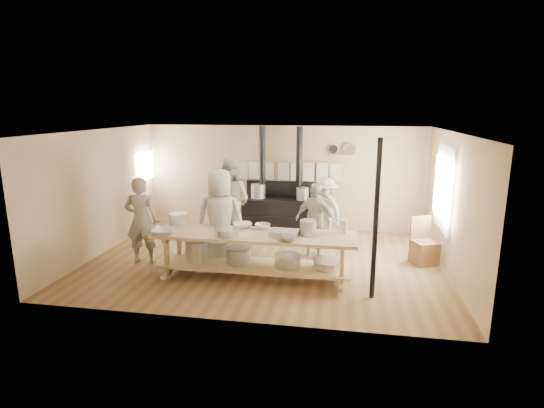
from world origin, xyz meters
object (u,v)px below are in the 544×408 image
(cook_center, at_px, (220,219))
(roasting_pan, at_px, (285,233))
(cook_right, at_px, (316,221))
(cook_by_window, at_px, (325,210))
(cook_left, at_px, (231,201))
(chair, at_px, (424,250))
(stove, at_px, (280,211))
(cook_far_left, at_px, (141,220))
(prep_table, at_px, (254,251))

(cook_center, xyz_separation_m, roasting_pan, (1.32, -0.56, -0.05))
(cook_right, relative_size, cook_by_window, 1.04)
(cook_left, height_order, chair, cook_left)
(roasting_pan, bearing_deg, chair, 28.13)
(cook_right, relative_size, chair, 1.69)
(stove, distance_m, cook_far_left, 3.52)
(cook_center, relative_size, roasting_pan, 3.96)
(cook_right, bearing_deg, prep_table, 75.59)
(cook_center, distance_m, cook_right, 1.95)
(cook_left, distance_m, chair, 4.20)
(prep_table, xyz_separation_m, roasting_pan, (0.56, -0.07, 0.38))
(stove, relative_size, cook_center, 1.36)
(chair, bearing_deg, prep_table, 179.82)
(cook_left, relative_size, cook_by_window, 1.31)
(cook_far_left, xyz_separation_m, roasting_pan, (2.92, -0.50, 0.03))
(prep_table, height_order, cook_by_window, cook_by_window)
(stove, xyz_separation_m, cook_far_left, (-2.36, -2.59, 0.35))
(cook_center, relative_size, cook_right, 1.22)
(cook_far_left, distance_m, chair, 5.62)
(cook_far_left, xyz_separation_m, chair, (5.51, 0.89, -0.60))
(cook_by_window, bearing_deg, stove, -166.64)
(cook_left, height_order, cook_by_window, cook_left)
(cook_left, height_order, roasting_pan, cook_left)
(prep_table, bearing_deg, cook_far_left, 169.68)
(stove, xyz_separation_m, cook_right, (1.01, -1.74, 0.27))
(prep_table, distance_m, chair, 3.42)
(stove, relative_size, cook_far_left, 1.50)
(chair, bearing_deg, cook_far_left, 166.29)
(cook_far_left, distance_m, roasting_pan, 2.96)
(cook_far_left, height_order, cook_center, cook_center)
(stove, distance_m, cook_right, 2.02)
(cook_far_left, relative_size, cook_center, 0.91)
(cook_far_left, relative_size, cook_right, 1.11)
(cook_by_window, bearing_deg, roasting_pan, -59.38)
(cook_far_left, height_order, cook_left, cook_left)
(prep_table, height_order, chair, chair)
(cook_far_left, xyz_separation_m, cook_center, (1.60, 0.06, 0.09))
(cook_by_window, distance_m, roasting_pan, 2.48)
(cook_left, relative_size, chair, 2.14)
(stove, bearing_deg, roasting_pan, -79.82)
(cook_left, height_order, cook_center, cook_left)
(stove, distance_m, chair, 3.59)
(stove, distance_m, prep_table, 3.02)
(stove, xyz_separation_m, cook_by_window, (1.14, -0.68, 0.24))
(prep_table, xyz_separation_m, cook_left, (-0.94, 1.89, 0.47))
(cook_right, distance_m, roasting_pan, 1.43)
(cook_right, xyz_separation_m, cook_by_window, (0.13, 1.05, -0.03))
(cook_far_left, height_order, roasting_pan, cook_far_left)
(cook_center, distance_m, cook_by_window, 2.66)
(cook_right, bearing_deg, cook_far_left, 37.95)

